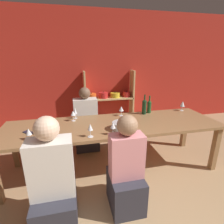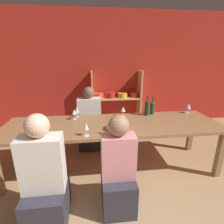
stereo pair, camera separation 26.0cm
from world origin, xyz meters
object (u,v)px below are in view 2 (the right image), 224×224
wine_glass_white_a (74,112)px  cell_phone (30,129)px  wine_glass_empty_b (41,123)px  wine_glass_empty_a (86,127)px  shelf_unit (115,104)px  wine_glass_red_a (188,106)px  mixing_bowl (119,126)px  wine_bottle_green (152,107)px  wine_glass_empty_c (28,128)px  wine_glass_red_c (123,109)px  wine_glass_red_b (109,126)px  person_near_b (45,185)px  wine_bottle_dark (147,107)px  dining_table (113,128)px  person_far_a (90,125)px  wine_glass_white_b (77,110)px  person_near_a (118,175)px

wine_glass_white_a → cell_phone: 0.67m
wine_glass_empty_b → wine_glass_empty_a: bearing=-18.7°
shelf_unit → wine_glass_red_a: size_ratio=7.75×
mixing_bowl → wine_bottle_green: (0.67, 0.59, 0.06)m
wine_glass_red_a → wine_glass_empty_c: wine_glass_red_a is taller
wine_glass_empty_a → wine_glass_red_c: (0.58, 0.68, -0.01)m
wine_glass_red_b → person_near_b: person_near_b is taller
wine_bottle_dark → wine_glass_empty_c: bearing=-160.9°
shelf_unit → wine_glass_red_a: shelf_unit is taller
dining_table → person_far_a: (-0.35, 0.79, -0.26)m
wine_bottle_dark → wine_glass_white_b: bearing=178.2°
dining_table → person_far_a: bearing=113.7°
wine_bottle_green → wine_glass_red_b: (-0.82, -0.73, 0.00)m
wine_glass_empty_b → person_near_b: person_near_b is taller
wine_glass_white_b → wine_bottle_dark: bearing=-1.8°
wine_bottle_dark → wine_glass_red_c: (-0.40, -0.00, -0.02)m
wine_glass_empty_a → cell_phone: size_ratio=1.10×
wine_glass_white_a → person_near_b: size_ratio=0.13×
person_near_a → wine_bottle_dark: bearing=58.9°
dining_table → wine_glass_red_c: size_ratio=19.53×
dining_table → wine_glass_empty_a: wine_glass_empty_a is taller
shelf_unit → cell_phone: shelf_unit is taller
wine_glass_white_a → wine_glass_red_a: wine_glass_red_a is taller
wine_glass_red_b → wine_glass_red_c: size_ratio=1.03×
wine_glass_empty_b → mixing_bowl: bearing=-3.5°
wine_bottle_green → wine_glass_white_a: wine_bottle_green is taller
wine_glass_white_a → wine_glass_empty_b: size_ratio=0.91×
shelf_unit → mixing_bowl: 2.01m
person_far_a → wine_glass_empty_a: bearing=88.5°
wine_glass_empty_c → person_far_a: (0.75, 1.06, -0.42)m
shelf_unit → wine_bottle_green: 1.50m
dining_table → wine_glass_red_a: size_ratio=17.90×
wine_glass_red_c → person_near_b: bearing=-131.3°
shelf_unit → wine_bottle_green: bearing=-71.9°
shelf_unit → person_far_a: (-0.61, -0.98, -0.13)m
wine_bottle_green → person_far_a: person_far_a is taller
wine_glass_empty_a → cell_phone: (-0.77, 0.30, -0.12)m
wine_bottle_green → wine_glass_empty_a: wine_bottle_green is taller
wine_bottle_dark → wine_glass_red_c: 0.40m
mixing_bowl → person_far_a: (-0.40, 1.01, -0.38)m
wine_glass_white_a → wine_glass_red_a: bearing=2.8°
wine_glass_red_b → cell_phone: (-1.06, 0.30, -0.11)m
wine_glass_white_b → person_far_a: size_ratio=0.15×
wine_glass_red_a → wine_glass_red_b: (-1.45, -0.71, -0.00)m
cell_phone → person_far_a: size_ratio=0.13×
wine_glass_empty_c → dining_table: bearing=13.8°
wine_glass_empty_b → wine_glass_empty_c: bearing=-140.5°
cell_phone → person_near_a: person_near_a is taller
wine_glass_empty_a → wine_glass_empty_b: wine_glass_empty_b is taller
wine_bottle_dark → cell_phone: wine_bottle_dark is taller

